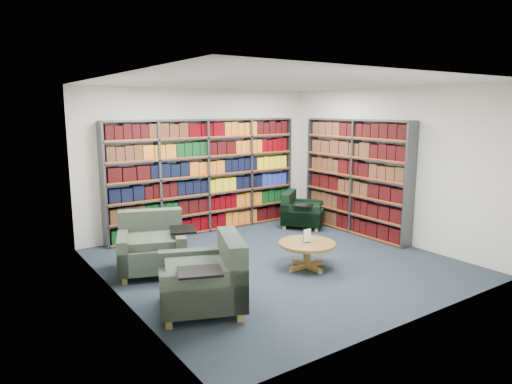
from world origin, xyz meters
TOP-DOWN VIEW (x-y plane):
  - room_shell at (0.00, 0.00)m, footprint 5.02×5.02m
  - bookshelf_back at (0.00, 2.34)m, footprint 4.00×0.28m
  - bookshelf_right at (2.34, 0.60)m, footprint 0.28×2.50m
  - chair_teal_left at (-1.76, 0.80)m, footprint 1.28×1.23m
  - chair_green_right at (1.75, 1.56)m, footprint 1.12×1.12m
  - chair_teal_front at (-1.71, -0.90)m, footprint 1.28×1.32m
  - coffee_table at (0.22, -0.46)m, footprint 0.86×0.86m

SIDE VIEW (x-z plane):
  - chair_green_right at x=1.75m, z-range -0.07..0.65m
  - coffee_table at x=0.22m, z-range 0.02..0.63m
  - chair_teal_left at x=-1.76m, z-range -0.08..0.79m
  - chair_teal_front at x=-1.71m, z-range -0.09..0.81m
  - bookshelf_back at x=0.00m, z-range 0.00..2.20m
  - bookshelf_right at x=2.34m, z-range 0.00..2.20m
  - room_shell at x=0.00m, z-range -0.01..2.81m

